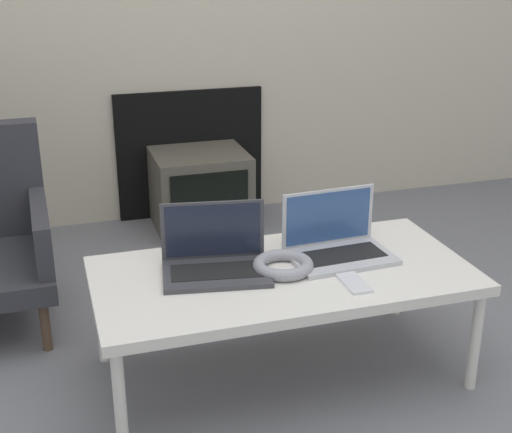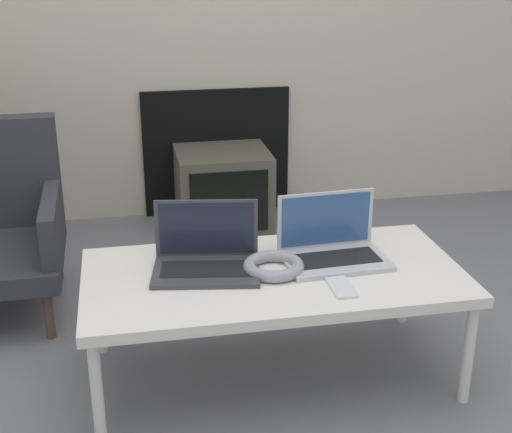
{
  "view_description": "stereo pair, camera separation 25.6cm",
  "coord_description": "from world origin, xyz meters",
  "px_view_note": "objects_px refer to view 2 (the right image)",
  "views": [
    {
      "loc": [
        -0.71,
        -1.68,
        1.4
      ],
      "look_at": [
        0.0,
        0.61,
        0.47
      ],
      "focal_mm": 50.0,
      "sensor_mm": 36.0,
      "label": 1
    },
    {
      "loc": [
        -0.46,
        -1.74,
        1.4
      ],
      "look_at": [
        0.0,
        0.61,
        0.47
      ],
      "focal_mm": 50.0,
      "sensor_mm": 36.0,
      "label": 2
    }
  ],
  "objects_px": {
    "laptop_left": "(206,256)",
    "laptop_right": "(332,246)",
    "phone": "(341,287)",
    "headphones": "(274,266)",
    "tv": "(223,189)"
  },
  "relations": [
    {
      "from": "laptop_right",
      "to": "phone",
      "type": "bearing_deg",
      "value": -101.87
    },
    {
      "from": "laptop_right",
      "to": "phone",
      "type": "distance_m",
      "value": 0.23
    },
    {
      "from": "laptop_right",
      "to": "headphones",
      "type": "distance_m",
      "value": 0.23
    },
    {
      "from": "phone",
      "to": "headphones",
      "type": "bearing_deg",
      "value": 138.49
    },
    {
      "from": "laptop_left",
      "to": "laptop_right",
      "type": "xyz_separation_m",
      "value": [
        0.43,
        0.0,
        0.0
      ]
    },
    {
      "from": "laptop_left",
      "to": "laptop_right",
      "type": "height_order",
      "value": "same"
    },
    {
      "from": "laptop_left",
      "to": "headphones",
      "type": "bearing_deg",
      "value": -8.13
    },
    {
      "from": "phone",
      "to": "laptop_right",
      "type": "bearing_deg",
      "value": 81.17
    },
    {
      "from": "laptop_left",
      "to": "phone",
      "type": "xyz_separation_m",
      "value": [
        0.39,
        -0.22,
        -0.04
      ]
    },
    {
      "from": "laptop_left",
      "to": "laptop_right",
      "type": "bearing_deg",
      "value": 9.26
    },
    {
      "from": "headphones",
      "to": "tv",
      "type": "xyz_separation_m",
      "value": [
        0.04,
        1.4,
        -0.21
      ]
    },
    {
      "from": "laptop_left",
      "to": "tv",
      "type": "bearing_deg",
      "value": 88.5
    },
    {
      "from": "laptop_left",
      "to": "tv",
      "type": "height_order",
      "value": "laptop_left"
    },
    {
      "from": "laptop_right",
      "to": "phone",
      "type": "xyz_separation_m",
      "value": [
        -0.03,
        -0.23,
        -0.04
      ]
    },
    {
      "from": "laptop_right",
      "to": "tv",
      "type": "height_order",
      "value": "laptop_right"
    }
  ]
}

